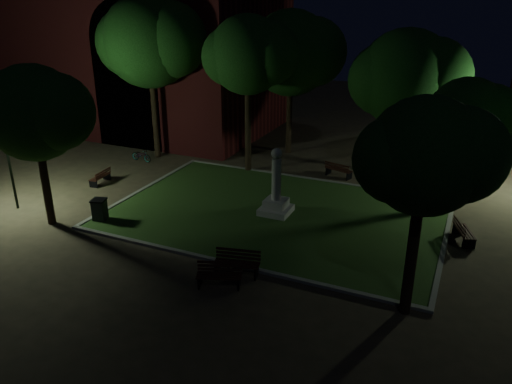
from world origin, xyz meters
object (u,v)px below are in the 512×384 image
bench_right_side (463,232)px  bench_far_side (338,170)px  trash_bin (100,210)px  bicycle (141,155)px  monument (276,196)px  bench_near_right (219,275)px  bench_near_left (237,263)px  bench_left_side (101,177)px

bench_right_side → bench_far_side: bench_far_side is taller
bench_far_side → trash_bin: bearing=67.0°
bicycle → bench_far_side: bearing=-73.8°
monument → bicycle: bearing=159.6°
monument → bench_near_right: size_ratio=1.87×
bench_near_left → bench_right_side: 9.83m
bench_left_side → trash_bin: 4.93m
bench_near_right → trash_bin: 8.01m
trash_bin → bicycle: (-3.51, 7.92, -0.16)m
bench_near_right → trash_bin: trash_bin is taller
bench_near_left → bench_left_side: bearing=141.2°
trash_bin → bicycle: bearing=113.9°
bench_left_side → bicycle: bearing=178.6°
monument → bench_left_side: size_ratio=2.15×
bench_near_left → bicycle: (-11.32, 9.51, -0.06)m
bench_right_side → bench_far_side: 8.78m
bench_right_side → bench_far_side: bearing=31.6°
monument → bench_near_left: 5.62m
bench_near_left → bench_near_right: size_ratio=1.05×
bench_near_left → monument: bearing=84.3°
bench_left_side → bench_far_side: 13.24m
bench_right_side → bicycle: (-18.86, 3.19, -0.02)m
monument → trash_bin: monument is taller
bench_near_left → trash_bin: (-7.81, 1.59, 0.10)m
bicycle → bench_near_left: bearing=-124.4°
bench_near_right → bicycle: 15.28m
monument → bench_far_side: bearing=78.0°
bench_right_side → monument: bearing=75.0°
bicycle → bench_near_right: bearing=-127.8°
bench_far_side → trash_bin: trash_bin is taller
bench_near_left → bench_right_side: bearing=27.2°
bench_near_right → bench_far_side: (0.85, 12.72, -0.01)m
bench_far_side → bench_right_side: bearing=158.7°
bicycle → bench_right_side: bearing=-94.0°
bench_left_side → trash_bin: size_ratio=1.39×
bench_near_right → bicycle: bench_near_right is taller
bench_left_side → bench_far_side: bearing=112.6°
bench_near_right → monument: bearing=73.0°
bench_near_right → bench_far_side: bench_near_right is taller
bench_near_left → bicycle: bench_near_left is taller
bench_near_right → bench_far_side: 12.74m
monument → bench_right_side: 8.28m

